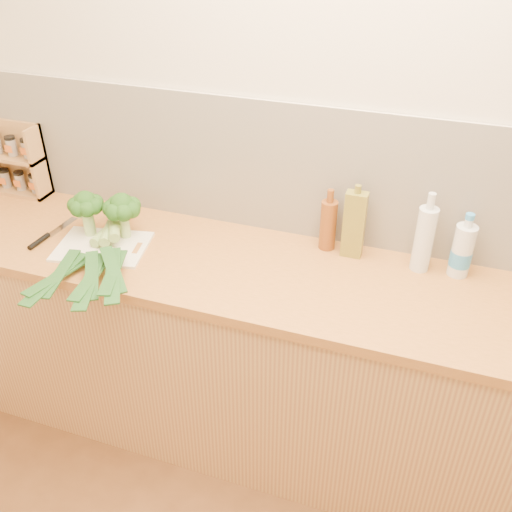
% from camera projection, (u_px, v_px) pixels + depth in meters
% --- Properties ---
extents(room_shell, '(3.50, 3.50, 3.50)m').
position_uv_depth(room_shell, '(337.00, 178.00, 2.15)').
color(room_shell, beige).
rests_on(room_shell, ground).
extents(counter, '(3.20, 0.62, 0.90)m').
position_uv_depth(counter, '(308.00, 369.00, 2.31)').
color(counter, tan).
rests_on(counter, ground).
extents(chopping_board, '(0.39, 0.32, 0.01)m').
position_uv_depth(chopping_board, '(103.00, 247.00, 2.24)').
color(chopping_board, beige).
rests_on(chopping_board, counter).
extents(broccoli_left, '(0.14, 0.14, 0.19)m').
position_uv_depth(broccoli_left, '(86.00, 205.00, 2.24)').
color(broccoli_left, '#9EC472').
rests_on(broccoli_left, chopping_board).
extents(broccoli_right, '(0.15, 0.15, 0.19)m').
position_uv_depth(broccoli_right, '(122.00, 208.00, 2.23)').
color(broccoli_right, '#9EC472').
rests_on(broccoli_right, chopping_board).
extents(leek_front, '(0.10, 0.69, 0.04)m').
position_uv_depth(leek_front, '(95.00, 243.00, 2.21)').
color(leek_front, white).
rests_on(leek_front, chopping_board).
extents(leek_mid, '(0.28, 0.66, 0.04)m').
position_uv_depth(leek_mid, '(104.00, 242.00, 2.18)').
color(leek_mid, white).
rests_on(leek_mid, chopping_board).
extents(leek_back, '(0.38, 0.62, 0.04)m').
position_uv_depth(leek_back, '(114.00, 238.00, 2.17)').
color(leek_back, white).
rests_on(leek_back, chopping_board).
extents(chefs_knife, '(0.04, 0.28, 0.02)m').
position_uv_depth(chefs_knife, '(45.00, 238.00, 2.29)').
color(chefs_knife, silver).
rests_on(chefs_knife, counter).
extents(spice_rack, '(0.28, 0.11, 0.33)m').
position_uv_depth(spice_rack, '(18.00, 163.00, 2.58)').
color(spice_rack, '#A77447').
rests_on(spice_rack, counter).
extents(oil_tin, '(0.08, 0.05, 0.30)m').
position_uv_depth(oil_tin, '(354.00, 224.00, 2.13)').
color(oil_tin, olive).
rests_on(oil_tin, counter).
extents(glass_bottle, '(0.07, 0.07, 0.31)m').
position_uv_depth(glass_bottle, '(424.00, 238.00, 2.05)').
color(glass_bottle, silver).
rests_on(glass_bottle, counter).
extents(amber_bottle, '(0.06, 0.06, 0.25)m').
position_uv_depth(amber_bottle, '(328.00, 224.00, 2.19)').
color(amber_bottle, brown).
rests_on(amber_bottle, counter).
extents(water_bottle, '(0.08, 0.08, 0.23)m').
position_uv_depth(water_bottle, '(462.00, 252.00, 2.04)').
color(water_bottle, silver).
rests_on(water_bottle, counter).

